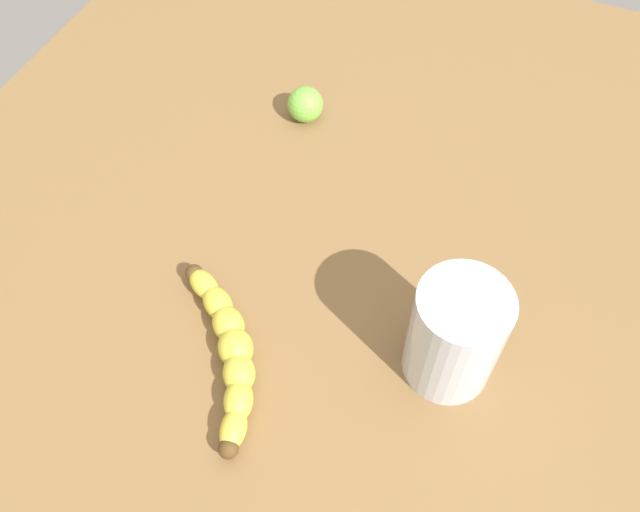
# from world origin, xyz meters

# --- Properties ---
(wooden_tabletop) EXTENTS (1.20, 1.20, 0.03)m
(wooden_tabletop) POSITION_xyz_m (0.00, 0.00, 0.01)
(wooden_tabletop) COLOR brown
(wooden_tabletop) RESTS_ON ground
(banana) EXTENTS (0.18, 0.14, 0.03)m
(banana) POSITION_xyz_m (0.14, -0.13, 0.05)
(banana) COLOR yellow
(banana) RESTS_ON wooden_tabletop
(smoothie_glass) EXTENTS (0.09, 0.09, 0.12)m
(smoothie_glass) POSITION_xyz_m (0.06, 0.07, 0.09)
(smoothie_glass) COLOR silver
(smoothie_glass) RESTS_ON wooden_tabletop
(lime_fruit) EXTENTS (0.05, 0.05, 0.05)m
(lime_fruit) POSITION_xyz_m (-0.20, -0.20, 0.05)
(lime_fruit) COLOR #75C142
(lime_fruit) RESTS_ON wooden_tabletop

